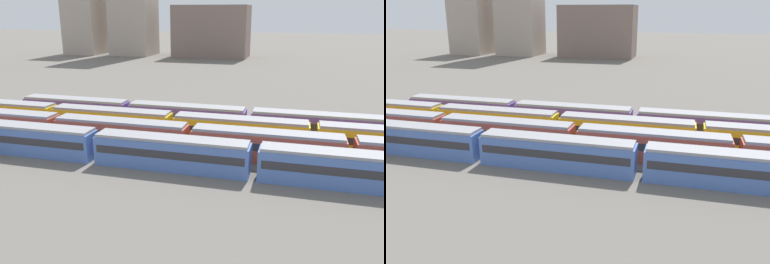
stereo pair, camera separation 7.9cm
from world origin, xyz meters
TOP-DOWN VIEW (x-y plane):
  - ground_plane at (0.00, 7.80)m, footprint 600.00×600.00m
  - train_track_0 at (30.83, 0.00)m, footprint 74.70×3.06m
  - train_track_1 at (41.08, 5.20)m, footprint 112.50×3.06m
  - train_track_2 at (27.72, 10.40)m, footprint 93.60×3.06m
  - train_track_3 at (37.67, 15.60)m, footprint 93.60×3.06m
  - distant_building_0 at (-52.97, 113.74)m, footprint 14.06×18.43m
  - distant_building_2 at (0.96, 113.74)m, footprint 28.86×15.34m

SIDE VIEW (x-z plane):
  - ground_plane at x=0.00m, z-range 0.00..0.00m
  - train_track_0 at x=30.83m, z-range 0.03..3.78m
  - train_track_1 at x=41.08m, z-range 0.03..3.78m
  - train_track_2 at x=27.72m, z-range 0.03..3.78m
  - train_track_3 at x=37.67m, z-range 0.03..3.78m
  - distant_building_2 at x=0.96m, z-range 0.00..19.67m
  - distant_building_0 at x=-52.97m, z-range 0.00..27.69m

